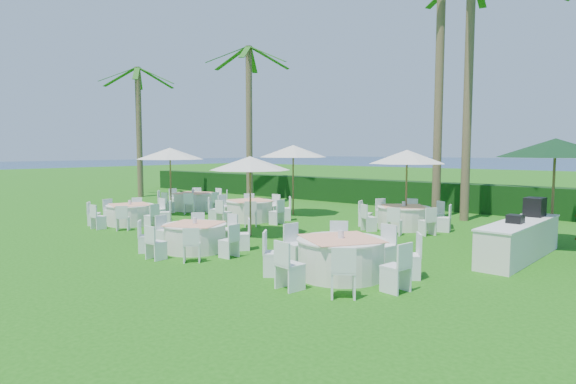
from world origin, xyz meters
The scene contains 18 objects.
ground centered at (0.00, 0.00, 0.00)m, with size 120.00×120.00×0.00m, color #1B5A0F.
hedge centered at (0.00, 12.00, 0.60)m, with size 34.00×1.00×1.20m, color black.
banquet_table_a centered at (-3.87, 0.78, 0.38)m, with size 2.85×2.85×0.88m.
banquet_table_b centered at (1.43, -0.67, 0.38)m, with size 2.87×2.87×0.88m.
banquet_table_c centered at (5.80, -0.42, 0.43)m, with size 3.26×3.26×0.98m.
banquet_table_d centered at (-5.38, 4.87, 0.40)m, with size 3.02×3.02×0.92m.
banquet_table_e centered at (-1.21, 4.12, 0.41)m, with size 3.07×3.07×0.94m.
banquet_table_f centered at (4.05, 6.09, 0.40)m, with size 3.03×3.03×0.93m.
umbrella_a centered at (-5.02, 3.41, 2.49)m, with size 2.73×2.73×2.73m.
umbrella_b centered at (0.97, 1.89, 2.24)m, with size 2.47×2.47×2.45m.
umbrella_c centered at (-1.00, 6.45, 2.59)m, with size 2.72×2.72×2.84m.
umbrella_d centered at (4.08, 6.21, 2.42)m, with size 2.60×2.60×2.65m.
umbrella_green centered at (8.54, 5.82, 2.70)m, with size 3.06×3.06×2.96m.
buffet_table centered at (8.24, 3.79, 0.49)m, with size 1.02×4.00×1.41m.
palm_b centered at (-5.82, 8.91, 4.35)m, with size 4.40×4.11×7.82m.
palm_c centered at (3.90, 9.18, 6.31)m, with size 4.39×4.21×11.64m.
palm_d centered at (4.96, 9.32, 5.11)m, with size 4.16×4.40×9.30m.
palm_f centered at (-12.49, 6.94, 4.06)m, with size 4.16×4.40×7.25m.
Camera 1 is at (11.20, -8.74, 2.64)m, focal length 30.00 mm.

